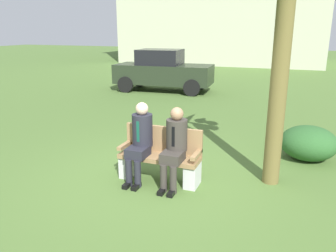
{
  "coord_description": "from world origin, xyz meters",
  "views": [
    {
      "loc": [
        2.1,
        -4.86,
        2.47
      ],
      "look_at": [
        0.08,
        0.39,
        0.85
      ],
      "focal_mm": 36.17,
      "sensor_mm": 36.0,
      "label": 1
    }
  ],
  "objects_px": {
    "seated_man_right": "(175,143)",
    "parked_car_near": "(163,71)",
    "park_bench": "(161,157)",
    "seated_man_left": "(140,138)",
    "shrub_near_bench": "(309,143)"
  },
  "relations": [
    {
      "from": "seated_man_right",
      "to": "parked_car_near",
      "type": "height_order",
      "value": "parked_car_near"
    },
    {
      "from": "park_bench",
      "to": "seated_man_left",
      "type": "height_order",
      "value": "seated_man_left"
    },
    {
      "from": "park_bench",
      "to": "shrub_near_bench",
      "type": "height_order",
      "value": "park_bench"
    },
    {
      "from": "seated_man_left",
      "to": "shrub_near_bench",
      "type": "relative_size",
      "value": 1.22
    },
    {
      "from": "seated_man_left",
      "to": "seated_man_right",
      "type": "xyz_separation_m",
      "value": [
        0.61,
        -0.0,
        -0.02
      ]
    },
    {
      "from": "park_bench",
      "to": "seated_man_right",
      "type": "relative_size",
      "value": 1.05
    },
    {
      "from": "parked_car_near",
      "to": "shrub_near_bench",
      "type": "bearing_deg",
      "value": -47.94
    },
    {
      "from": "park_bench",
      "to": "seated_man_left",
      "type": "xyz_separation_m",
      "value": [
        -0.31,
        -0.12,
        0.34
      ]
    },
    {
      "from": "park_bench",
      "to": "seated_man_left",
      "type": "distance_m",
      "value": 0.48
    },
    {
      "from": "seated_man_right",
      "to": "parked_car_near",
      "type": "xyz_separation_m",
      "value": [
        -3.43,
        8.07,
        0.12
      ]
    },
    {
      "from": "park_bench",
      "to": "shrub_near_bench",
      "type": "relative_size",
      "value": 1.26
    },
    {
      "from": "park_bench",
      "to": "parked_car_near",
      "type": "height_order",
      "value": "parked_car_near"
    },
    {
      "from": "seated_man_left",
      "to": "parked_car_near",
      "type": "bearing_deg",
      "value": 109.31
    },
    {
      "from": "park_bench",
      "to": "shrub_near_bench",
      "type": "distance_m",
      "value": 3.0
    },
    {
      "from": "seated_man_left",
      "to": "parked_car_near",
      "type": "relative_size",
      "value": 0.33
    }
  ]
}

